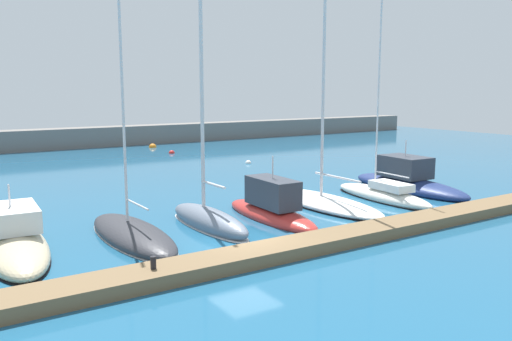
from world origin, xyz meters
The scene contains 14 objects.
ground_plane centered at (0.00, 0.00, 0.00)m, with size 120.00×120.00×0.00m, color #1E567A.
dock_pier centered at (0.00, -1.89, 0.26)m, with size 37.43×1.75×0.52m, color brown.
breakwater_seawall centered at (0.00, 41.98, 1.12)m, with size 108.00×2.66×2.25m, color slate.
motorboat_sand_third centered at (-8.41, 4.57, 0.41)m, with size 2.90×8.58×3.12m.
sailboat_charcoal_fourth centered at (-3.68, 3.70, 0.22)m, with size 2.61×8.15×12.74m.
sailboat_slate_fifth centered at (0.14, 3.63, 0.44)m, with size 1.84×6.73×11.86m.
motorboat_red_sixth centered at (3.68, 3.46, 0.55)m, with size 2.19×7.56×3.66m.
sailboat_white_seventh centered at (7.89, 4.26, 0.29)m, with size 2.98×9.23×15.59m.
sailboat_ivory_eighth centered at (11.95, 3.53, 0.33)m, with size 2.36×7.85×13.69m.
motorboat_navy_ninth centered at (15.69, 4.93, 0.55)m, with size 3.39×9.66×3.62m.
mooring_buoy_white centered at (13.20, 20.95, 0.00)m, with size 0.57×0.57×0.57m, color white.
mooring_buoy_orange centered at (10.77, 37.67, 0.00)m, with size 0.87×0.87×0.87m, color orange.
mooring_buoy_red centered at (10.39, 31.46, 0.00)m, with size 0.62×0.62×0.62m, color red.
dock_bollard centered at (-4.89, -1.89, 0.74)m, with size 0.20×0.20×0.44m, color black.
Camera 1 is at (-11.23, -18.30, 6.69)m, focal length 36.58 mm.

